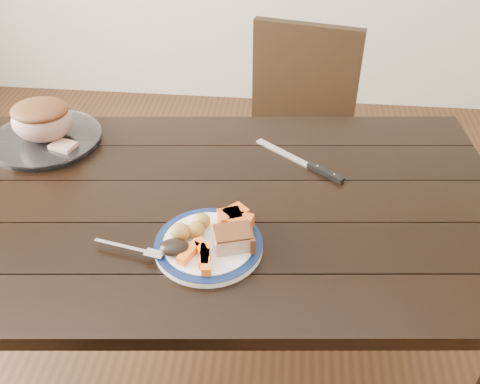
# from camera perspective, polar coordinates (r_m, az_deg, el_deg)

# --- Properties ---
(ground) EXTENTS (4.00, 4.00, 0.00)m
(ground) POSITION_cam_1_polar(r_m,az_deg,el_deg) (1.99, -2.35, -17.95)
(ground) COLOR #472B16
(ground) RESTS_ON ground
(dining_table) EXTENTS (1.68, 1.06, 0.75)m
(dining_table) POSITION_cam_1_polar(r_m,az_deg,el_deg) (1.50, -2.98, -3.67)
(dining_table) COLOR black
(dining_table) RESTS_ON ground
(chair_far) EXTENTS (0.50, 0.51, 0.93)m
(chair_far) POSITION_cam_1_polar(r_m,az_deg,el_deg) (2.16, 5.94, 6.24)
(chair_far) COLOR black
(chair_far) RESTS_ON ground
(dinner_plate) EXTENTS (0.26, 0.26, 0.02)m
(dinner_plate) POSITION_cam_1_polar(r_m,az_deg,el_deg) (1.29, -3.36, -5.73)
(dinner_plate) COLOR white
(dinner_plate) RESTS_ON dining_table
(plate_rim) EXTENTS (0.26, 0.26, 0.02)m
(plate_rim) POSITION_cam_1_polar(r_m,az_deg,el_deg) (1.29, -3.37, -5.46)
(plate_rim) COLOR #0D1B41
(plate_rim) RESTS_ON dinner_plate
(serving_platter) EXTENTS (0.33, 0.33, 0.02)m
(serving_platter) POSITION_cam_1_polar(r_m,az_deg,el_deg) (1.77, -19.87, 5.24)
(serving_platter) COLOR white
(serving_platter) RESTS_ON dining_table
(pork_slice) EXTENTS (0.10, 0.09, 0.04)m
(pork_slice) POSITION_cam_1_polar(r_m,az_deg,el_deg) (1.26, -0.83, -5.02)
(pork_slice) COLOR tan
(pork_slice) RESTS_ON dinner_plate
(roasted_potatoes) EXTENTS (0.09, 0.09, 0.04)m
(roasted_potatoes) POSITION_cam_1_polar(r_m,az_deg,el_deg) (1.29, -5.27, -3.84)
(roasted_potatoes) COLOR gold
(roasted_potatoes) RESTS_ON dinner_plate
(carrot_batons) EXTENTS (0.08, 0.11, 0.02)m
(carrot_batons) POSITION_cam_1_polar(r_m,az_deg,el_deg) (1.24, -4.28, -6.74)
(carrot_batons) COLOR orange
(carrot_batons) RESTS_ON dinner_plate
(pumpkin_wedges) EXTENTS (0.09, 0.09, 0.04)m
(pumpkin_wedges) POSITION_cam_1_polar(r_m,az_deg,el_deg) (1.32, -0.50, -2.91)
(pumpkin_wedges) COLOR orange
(pumpkin_wedges) RESTS_ON dinner_plate
(dark_mushroom) EXTENTS (0.07, 0.05, 0.03)m
(dark_mushroom) POSITION_cam_1_polar(r_m,az_deg,el_deg) (1.25, -6.99, -5.89)
(dark_mushroom) COLOR black
(dark_mushroom) RESTS_ON dinner_plate
(fork) EXTENTS (0.18, 0.05, 0.00)m
(fork) POSITION_cam_1_polar(r_m,az_deg,el_deg) (1.29, -11.24, -6.04)
(fork) COLOR silver
(fork) RESTS_ON dinner_plate
(roast_joint) EXTENTS (0.18, 0.16, 0.12)m
(roast_joint) POSITION_cam_1_polar(r_m,az_deg,el_deg) (1.74, -20.34, 7.12)
(roast_joint) COLOR #A67465
(roast_joint) RESTS_ON serving_platter
(cut_slice) EXTENTS (0.08, 0.07, 0.02)m
(cut_slice) POSITION_cam_1_polar(r_m,az_deg,el_deg) (1.69, -18.34, 4.65)
(cut_slice) COLOR tan
(cut_slice) RESTS_ON serving_platter
(carving_knife) EXTENTS (0.26, 0.22, 0.01)m
(carving_knife) POSITION_cam_1_polar(r_m,az_deg,el_deg) (1.56, 7.94, 2.63)
(carving_knife) COLOR silver
(carving_knife) RESTS_ON dining_table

